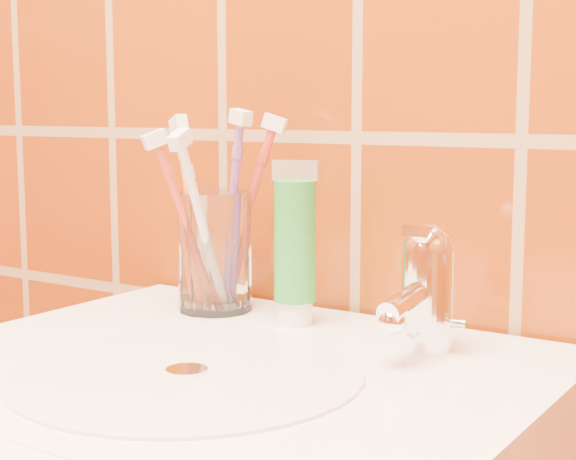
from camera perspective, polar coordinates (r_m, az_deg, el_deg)
The scene contains 8 objects.
glass_tumbler at distance 0.98m, azimuth -4.77°, elevation -1.39°, with size 0.08×0.08×0.13m, color white.
toothpaste_tube at distance 0.91m, azimuth 0.45°, elevation -1.20°, with size 0.05×0.04×0.17m.
faucet at distance 0.82m, azimuth 8.88°, elevation -3.44°, with size 0.05×0.11×0.12m.
toothbrush_0 at distance 1.00m, azimuth -6.23°, elevation 1.08°, with size 0.09×0.06×0.22m, color orange, non-canonical shape.
toothbrush_1 at distance 0.97m, azimuth -3.67°, elevation 1.11°, with size 0.06×0.03×0.23m, color #824BA1, non-canonical shape.
toothbrush_2 at distance 0.97m, azimuth -2.75°, elevation 0.98°, with size 0.09×0.05×0.22m, color red, non-canonical shape.
toothbrush_3 at distance 0.93m, azimuth -5.52°, elevation 0.19°, with size 0.03×0.11×0.21m, color silver, non-canonical shape.
toothbrush_4 at distance 0.95m, azimuth -6.51°, elevation 0.29°, with size 0.06×0.08×0.21m, color #AB3B24, non-canonical shape.
Camera 1 is at (0.47, 0.36, 1.07)m, focal length 55.00 mm.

